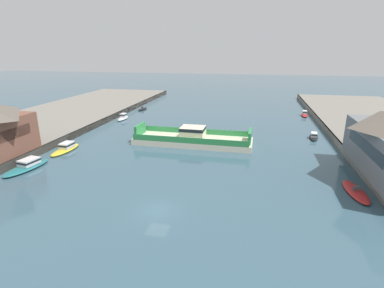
{
  "coord_description": "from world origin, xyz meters",
  "views": [
    {
      "loc": [
        10.06,
        -28.75,
        17.43
      ],
      "look_at": [
        0.0,
        19.22,
        2.0
      ],
      "focal_mm": 28.16,
      "sensor_mm": 36.0,
      "label": 1
    }
  ],
  "objects_px": {
    "chain_ferry": "(193,139)",
    "moored_boat_far_left": "(143,109)",
    "moored_boat_mid_left": "(305,114)",
    "moored_boat_near_right": "(66,148)",
    "moored_boat_mid_right": "(314,136)",
    "moored_boat_upstream_a": "(27,165)",
    "moored_boat_near_left": "(356,192)",
    "moored_boat_far_right": "(123,117)"
  },
  "relations": [
    {
      "from": "moored_boat_mid_left",
      "to": "moored_boat_mid_right",
      "type": "bearing_deg",
      "value": -93.32
    },
    {
      "from": "moored_boat_near_left",
      "to": "moored_boat_mid_right",
      "type": "height_order",
      "value": "moored_boat_mid_right"
    },
    {
      "from": "moored_boat_far_left",
      "to": "moored_boat_upstream_a",
      "type": "xyz_separation_m",
      "value": [
        -0.42,
        -47.9,
        0.26
      ]
    },
    {
      "from": "moored_boat_mid_left",
      "to": "chain_ferry",
      "type": "bearing_deg",
      "value": -128.3
    },
    {
      "from": "moored_boat_mid_right",
      "to": "moored_boat_far_left",
      "type": "relative_size",
      "value": 1.15
    },
    {
      "from": "moored_boat_mid_left",
      "to": "moored_boat_upstream_a",
      "type": "xyz_separation_m",
      "value": [
        -46.98,
        -49.16,
        0.03
      ]
    },
    {
      "from": "moored_boat_upstream_a",
      "to": "moored_boat_far_right",
      "type": "bearing_deg",
      "value": 89.91
    },
    {
      "from": "moored_boat_upstream_a",
      "to": "chain_ferry",
      "type": "bearing_deg",
      "value": 38.65
    },
    {
      "from": "chain_ferry",
      "to": "moored_boat_far_right",
      "type": "xyz_separation_m",
      "value": [
        -22.07,
        17.02,
        -0.46
      ]
    },
    {
      "from": "moored_boat_far_right",
      "to": "moored_boat_upstream_a",
      "type": "xyz_separation_m",
      "value": [
        -0.05,
        -34.71,
        -0.03
      ]
    },
    {
      "from": "moored_boat_far_left",
      "to": "moored_boat_mid_right",
      "type": "bearing_deg",
      "value": -25.32
    },
    {
      "from": "moored_boat_far_right",
      "to": "moored_boat_upstream_a",
      "type": "distance_m",
      "value": 34.71
    },
    {
      "from": "chain_ferry",
      "to": "moored_boat_near_right",
      "type": "bearing_deg",
      "value": -157.98
    },
    {
      "from": "moored_boat_near_right",
      "to": "moored_boat_mid_right",
      "type": "relative_size",
      "value": 1.26
    },
    {
      "from": "chain_ferry",
      "to": "moored_boat_mid_right",
      "type": "distance_m",
      "value": 25.14
    },
    {
      "from": "moored_boat_far_left",
      "to": "moored_boat_upstream_a",
      "type": "relative_size",
      "value": 0.61
    },
    {
      "from": "moored_boat_mid_left",
      "to": "moored_boat_near_left",
      "type": "bearing_deg",
      "value": -90.48
    },
    {
      "from": "moored_boat_near_right",
      "to": "moored_boat_far_right",
      "type": "height_order",
      "value": "moored_boat_far_right"
    },
    {
      "from": "chain_ferry",
      "to": "moored_boat_mid_right",
      "type": "bearing_deg",
      "value": 20.48
    },
    {
      "from": "chain_ferry",
      "to": "moored_boat_far_left",
      "type": "relative_size",
      "value": 4.44
    },
    {
      "from": "chain_ferry",
      "to": "moored_boat_mid_right",
      "type": "relative_size",
      "value": 3.87
    },
    {
      "from": "moored_boat_near_left",
      "to": "moored_boat_upstream_a",
      "type": "bearing_deg",
      "value": -178.31
    },
    {
      "from": "chain_ferry",
      "to": "moored_boat_mid_left",
      "type": "height_order",
      "value": "chain_ferry"
    },
    {
      "from": "moored_boat_near_right",
      "to": "moored_boat_mid_right",
      "type": "xyz_separation_m",
      "value": [
        45.11,
        17.51,
        -0.05
      ]
    },
    {
      "from": "moored_boat_near_left",
      "to": "moored_boat_near_right",
      "type": "height_order",
      "value": "moored_boat_near_right"
    },
    {
      "from": "moored_boat_near_left",
      "to": "moored_boat_far_right",
      "type": "distance_m",
      "value": 57.24
    },
    {
      "from": "moored_boat_far_left",
      "to": "chain_ferry",
      "type": "bearing_deg",
      "value": -54.29
    },
    {
      "from": "moored_boat_near_right",
      "to": "moored_boat_mid_right",
      "type": "distance_m",
      "value": 48.39
    },
    {
      "from": "moored_boat_near_left",
      "to": "moored_boat_upstream_a",
      "type": "distance_m",
      "value": 46.61
    },
    {
      "from": "chain_ferry",
      "to": "moored_boat_upstream_a",
      "type": "bearing_deg",
      "value": -141.35
    },
    {
      "from": "moored_boat_far_left",
      "to": "moored_boat_mid_left",
      "type": "bearing_deg",
      "value": 1.56
    },
    {
      "from": "chain_ferry",
      "to": "moored_boat_far_left",
      "type": "distance_m",
      "value": 37.2
    },
    {
      "from": "chain_ferry",
      "to": "moored_boat_near_left",
      "type": "bearing_deg",
      "value": -33.72
    },
    {
      "from": "chain_ferry",
      "to": "moored_boat_upstream_a",
      "type": "height_order",
      "value": "chain_ferry"
    },
    {
      "from": "moored_boat_near_left",
      "to": "moored_boat_mid_right",
      "type": "relative_size",
      "value": 1.22
    },
    {
      "from": "moored_boat_far_left",
      "to": "moored_boat_near_right",
      "type": "bearing_deg",
      "value": -89.79
    },
    {
      "from": "moored_boat_near_right",
      "to": "moored_boat_far_left",
      "type": "xyz_separation_m",
      "value": [
        -0.14,
        38.92,
        -0.24
      ]
    },
    {
      "from": "moored_boat_mid_right",
      "to": "moored_boat_upstream_a",
      "type": "height_order",
      "value": "moored_boat_upstream_a"
    },
    {
      "from": "moored_boat_mid_right",
      "to": "moored_boat_mid_left",
      "type": "bearing_deg",
      "value": 86.68
    },
    {
      "from": "moored_boat_near_left",
      "to": "moored_boat_upstream_a",
      "type": "height_order",
      "value": "moored_boat_upstream_a"
    },
    {
      "from": "moored_boat_far_left",
      "to": "moored_boat_far_right",
      "type": "bearing_deg",
      "value": -91.57
    },
    {
      "from": "moored_boat_near_left",
      "to": "moored_boat_upstream_a",
      "type": "relative_size",
      "value": 0.86
    }
  ]
}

